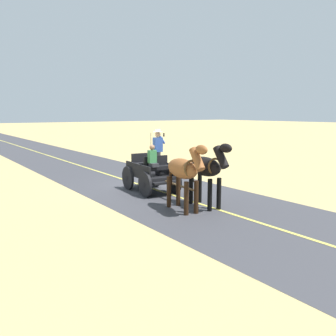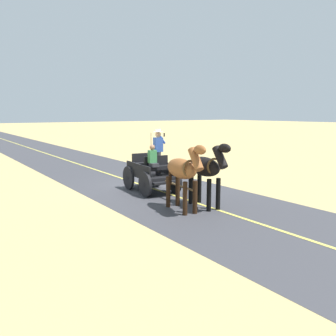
{
  "view_description": "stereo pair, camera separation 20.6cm",
  "coord_description": "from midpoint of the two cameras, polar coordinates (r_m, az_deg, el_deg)",
  "views": [
    {
      "loc": [
        7.84,
        12.53,
        3.15
      ],
      "look_at": [
        0.29,
        1.96,
        1.1
      ],
      "focal_mm": 37.86,
      "sensor_mm": 36.0,
      "label": 1
    },
    {
      "loc": [
        7.67,
        12.64,
        3.15
      ],
      "look_at": [
        0.29,
        1.96,
        1.1
      ],
      "focal_mm": 37.86,
      "sensor_mm": 36.0,
      "label": 2
    }
  ],
  "objects": [
    {
      "name": "road_centre_stripe",
      "position": [
        15.11,
        -3.81,
        -3.05
      ],
      "size": [
        0.12,
        160.0,
        0.0
      ],
      "primitive_type": "cube",
      "color": "#DBCC4C",
      "rests_on": "road_surface"
    },
    {
      "name": "horse_off_side",
      "position": [
        11.22,
        2.08,
        -0.4
      ],
      "size": [
        0.73,
        2.14,
        2.21
      ],
      "color": "brown",
      "rests_on": "ground"
    },
    {
      "name": "horse_drawn_carriage",
      "position": [
        14.11,
        -3.07,
        -0.57
      ],
      "size": [
        1.6,
        4.52,
        2.5
      ],
      "color": "black",
      "rests_on": "ground"
    },
    {
      "name": "horse_near_side",
      "position": [
        11.73,
        5.78,
        -0.03
      ],
      "size": [
        0.72,
        2.14,
        2.21
      ],
      "color": "black",
      "rests_on": "ground"
    },
    {
      "name": "ground_plane",
      "position": [
        15.11,
        -3.81,
        -3.08
      ],
      "size": [
        200.0,
        200.0,
        0.0
      ],
      "primitive_type": "plane",
      "color": "tan"
    },
    {
      "name": "road_surface",
      "position": [
        15.11,
        -3.81,
        -3.07
      ],
      "size": [
        5.61,
        160.0,
        0.01
      ],
      "primitive_type": "cube",
      "color": "#38383D",
      "rests_on": "ground"
    }
  ]
}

